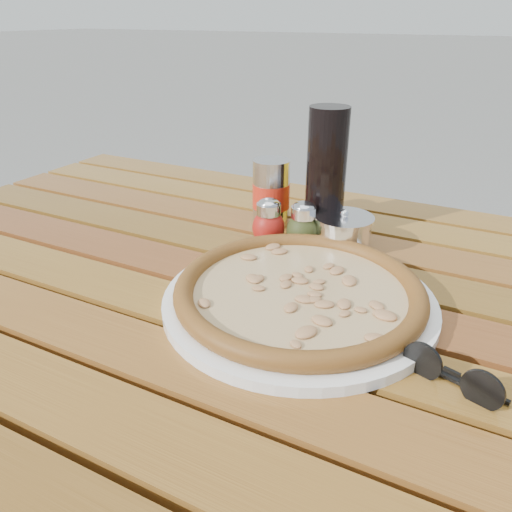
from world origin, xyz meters
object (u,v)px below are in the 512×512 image
at_px(table, 250,323).
at_px(oregano_shaker, 303,226).
at_px(sunglasses, 452,376).
at_px(soda_can, 271,193).
at_px(parmesan_tin, 343,233).
at_px(plate, 299,301).
at_px(olive_oil_cruet, 325,174).
at_px(pizza, 299,290).
at_px(dark_bottle, 326,175).
at_px(pepper_shaker, 269,223).

xyz_separation_m(table, oregano_shaker, (0.03, 0.14, 0.11)).
height_order(oregano_shaker, sunglasses, oregano_shaker).
bearing_deg(soda_can, parmesan_tin, -17.54).
bearing_deg(plate, olive_oil_cruet, 104.43).
distance_m(pizza, dark_bottle, 0.25).
height_order(olive_oil_cruet, sunglasses, olive_oil_cruet).
distance_m(table, oregano_shaker, 0.18).
bearing_deg(table, dark_bottle, 79.59).
bearing_deg(dark_bottle, olive_oil_cruet, 110.97).
distance_m(pizza, sunglasses, 0.22).
bearing_deg(pepper_shaker, dark_bottle, 48.29).
relative_size(soda_can, parmesan_tin, 1.08).
xyz_separation_m(oregano_shaker, parmesan_tin, (0.06, 0.02, -0.01)).
xyz_separation_m(oregano_shaker, sunglasses, (0.27, -0.25, -0.02)).
height_order(pepper_shaker, olive_oil_cruet, olive_oil_cruet).
bearing_deg(olive_oil_cruet, sunglasses, -52.42).
bearing_deg(table, sunglasses, -20.42).
bearing_deg(dark_bottle, parmesan_tin, -39.73).
xyz_separation_m(pizza, soda_can, (-0.16, 0.24, 0.04)).
height_order(table, sunglasses, sunglasses).
relative_size(table, parmesan_tin, 12.59).
distance_m(plate, pepper_shaker, 0.20).
height_order(dark_bottle, soda_can, dark_bottle).
bearing_deg(dark_bottle, soda_can, 176.00).
bearing_deg(pepper_shaker, soda_can, 113.29).
bearing_deg(parmesan_tin, oregano_shaker, -159.79).
height_order(oregano_shaker, parmesan_tin, oregano_shaker).
distance_m(soda_can, parmesan_tin, 0.16).
distance_m(table, pizza, 0.14).
height_order(plate, parmesan_tin, parmesan_tin).
distance_m(table, soda_can, 0.26).
bearing_deg(plate, sunglasses, -20.88).
bearing_deg(pepper_shaker, olive_oil_cruet, 68.14).
distance_m(pepper_shaker, olive_oil_cruet, 0.15).
xyz_separation_m(plate, soda_can, (-0.16, 0.24, 0.05)).
xyz_separation_m(pepper_shaker, oregano_shaker, (0.06, 0.01, 0.00)).
bearing_deg(olive_oil_cruet, plate, -75.57).
xyz_separation_m(table, soda_can, (-0.07, 0.21, 0.13)).
distance_m(olive_oil_cruet, parmesan_tin, 0.13).
distance_m(pizza, oregano_shaker, 0.18).
bearing_deg(dark_bottle, pepper_shaker, -131.71).
xyz_separation_m(table, plate, (0.09, -0.03, 0.08)).
bearing_deg(plate, pizza, 45.00).
bearing_deg(pizza, sunglasses, -20.88).
bearing_deg(sunglasses, parmesan_tin, 145.20).
bearing_deg(soda_can, pepper_shaker, -66.71).
height_order(table, parmesan_tin, parmesan_tin).
distance_m(pizza, parmesan_tin, 0.19).
bearing_deg(oregano_shaker, table, -100.49).
height_order(plate, sunglasses, sunglasses).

